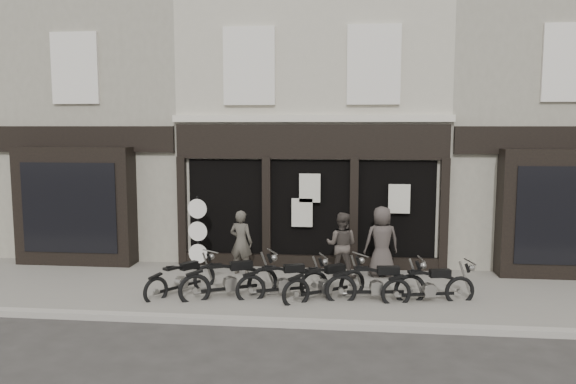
# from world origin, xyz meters

# --- Properties ---
(ground_plane) EXTENTS (90.00, 90.00, 0.00)m
(ground_plane) POSITION_xyz_m (0.00, 0.00, 0.00)
(ground_plane) COLOR #2D2B28
(ground_plane) RESTS_ON ground
(pavement) EXTENTS (30.00, 4.20, 0.12)m
(pavement) POSITION_xyz_m (0.00, 0.90, 0.06)
(pavement) COLOR slate
(pavement) RESTS_ON ground_plane
(kerb) EXTENTS (30.00, 0.25, 0.13)m
(kerb) POSITION_xyz_m (0.00, -1.25, 0.07)
(kerb) COLOR gray
(kerb) RESTS_ON ground_plane
(central_building) EXTENTS (7.30, 6.22, 8.34)m
(central_building) POSITION_xyz_m (0.00, 5.95, 4.08)
(central_building) COLOR #B6AE9C
(central_building) RESTS_ON ground
(neighbour_left) EXTENTS (5.60, 6.73, 8.34)m
(neighbour_left) POSITION_xyz_m (-6.35, 5.90, 4.04)
(neighbour_left) COLOR gray
(neighbour_left) RESTS_ON ground
(neighbour_right) EXTENTS (5.60, 6.73, 8.34)m
(neighbour_right) POSITION_xyz_m (6.35, 5.90, 4.04)
(neighbour_right) COLOR gray
(neighbour_right) RESTS_ON ground
(motorcycle_0) EXTENTS (1.35, 1.72, 0.95)m
(motorcycle_0) POSITION_xyz_m (-2.71, 0.29, 0.38)
(motorcycle_0) COLOR black
(motorcycle_0) RESTS_ON ground
(motorcycle_1) EXTENTS (2.07, 1.30, 1.08)m
(motorcycle_1) POSITION_xyz_m (-1.55, 0.11, 0.43)
(motorcycle_1) COLOR black
(motorcycle_1) RESTS_ON ground
(motorcycle_2) EXTENTS (2.01, 1.00, 1.00)m
(motorcycle_2) POSITION_xyz_m (-0.38, 0.24, 0.40)
(motorcycle_2) COLOR black
(motorcycle_2) RESTS_ON ground
(motorcycle_3) EXTENTS (1.84, 1.44, 1.01)m
(motorcycle_3) POSITION_xyz_m (0.54, 0.22, 0.40)
(motorcycle_3) COLOR black
(motorcycle_3) RESTS_ON ground
(motorcycle_4) EXTENTS (2.19, 0.61, 1.05)m
(motorcycle_4) POSITION_xyz_m (1.64, 0.20, 0.42)
(motorcycle_4) COLOR black
(motorcycle_4) RESTS_ON ground
(motorcycle_5) EXTENTS (2.04, 0.75, 0.99)m
(motorcycle_5) POSITION_xyz_m (2.75, 0.23, 0.39)
(motorcycle_5) COLOR black
(motorcycle_5) RESTS_ON ground
(man_left) EXTENTS (0.67, 0.51, 1.63)m
(man_left) POSITION_xyz_m (-1.68, 2.03, 0.94)
(man_left) COLOR #454038
(man_left) RESTS_ON pavement
(man_centre) EXTENTS (0.90, 0.76, 1.63)m
(man_centre) POSITION_xyz_m (0.85, 1.99, 0.93)
(man_centre) COLOR #433B36
(man_centre) RESTS_ON pavement
(man_right) EXTENTS (0.97, 0.74, 1.77)m
(man_right) POSITION_xyz_m (1.84, 2.19, 1.00)
(man_right) COLOR #3F3834
(man_right) RESTS_ON pavement
(advert_sign_post) EXTENTS (0.51, 0.32, 2.07)m
(advert_sign_post) POSITION_xyz_m (-2.83, 2.17, 1.01)
(advert_sign_post) COLOR black
(advert_sign_post) RESTS_ON ground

